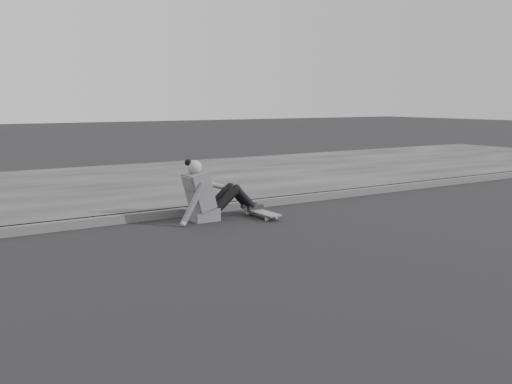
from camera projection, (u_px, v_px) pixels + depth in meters
ground at (403, 235)px, 7.15m from camera, size 80.00×80.00×0.00m
curb at (285, 200)px, 9.30m from camera, size 24.00×0.16×0.12m
sidewalk at (201, 179)px, 11.82m from camera, size 24.00×6.00×0.12m
skateboard at (261, 212)px, 8.22m from camera, size 0.20×0.78×0.09m
seated_woman at (208, 195)px, 8.00m from camera, size 1.38×0.46×0.88m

